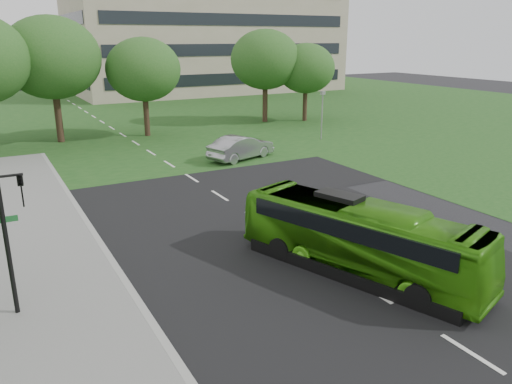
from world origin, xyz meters
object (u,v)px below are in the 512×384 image
Objects in this scene: tree_park_d at (265,60)px; sedan at (241,147)px; office_building at (205,8)px; camera_pole at (322,109)px; bus at (360,238)px; traffic_light at (10,227)px; tree_park_e at (306,68)px; tree_park_c at (143,70)px; tree_park_b at (51,58)px.

tree_park_d reaches higher than sedan.
office_building is 10.09× the size of camera_pole.
traffic_light is (-10.90, 2.64, 1.58)m from bus.
sedan is (-17.04, -44.96, -11.67)m from office_building.
tree_park_e is 34.65m from bus.
sedan is 1.27× the size of camera_pole.
tree_park_c reaches higher than bus.
office_building is 33.21m from tree_park_d.
tree_park_d is at bearing 46.70° from bus.
bus is (-13.92, -30.89, -4.77)m from tree_park_d.
tree_park_c is 12.77m from tree_park_d.
tree_park_b is 19.66m from tree_park_d.
sedan is at bearing 173.92° from camera_pole.
tree_park_b is 31.06m from bus.
tree_park_c is 1.62× the size of sedan.
camera_pole is at bearing -26.22° from tree_park_b.
tree_park_e is (16.52, 0.22, -0.37)m from tree_park_c.
traffic_light is at bearing -136.89° from tree_park_e.
tree_park_d is (-7.49, -31.71, -6.44)m from office_building.
office_building is at bearing 52.08° from bus.
tree_park_c reaches higher than sedan.
tree_park_e is 1.51× the size of sedan.
tree_park_d is 37.73m from traffic_light.
traffic_light reaches higher than bus.
tree_park_c is 15.20m from camera_pole.
sedan is 1.03× the size of traffic_light.
office_building is at bearing 73.74° from traffic_light.
sedan is (4.36, 17.64, -0.46)m from bus.
tree_park_c is 29.39m from traffic_light.
tree_park_c is at bearing 120.24° from camera_pole.
office_building reaches higher than bus.
tree_park_c is (-20.15, -33.34, -6.93)m from office_building.
office_building is 49.48m from sedan.
office_building reaches higher than sedan.
tree_park_e is (-3.63, -33.12, -7.30)m from office_building.
bus is 18.18m from sedan.
bus is at bearing -92.46° from tree_park_c.
tree_park_e is at bearing -96.26° from office_building.
tree_park_d reaches higher than tree_park_e.
tree_park_e is 10.20m from camera_pole.
traffic_light is 30.25m from camera_pole.
office_building is 5.24× the size of tree_park_e.
bus is 11.32m from traffic_light.
bus is at bearing -79.24° from tree_park_b.
tree_park_c is at bearing -179.25° from tree_park_e.
tree_park_d is at bearing 2.42° from tree_park_b.
office_building is 4.48× the size of tree_park_d.
bus is 1.90× the size of traffic_light.
tree_park_c is (6.97, -0.80, -1.06)m from tree_park_b.
tree_park_b is 1.06× the size of bus.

